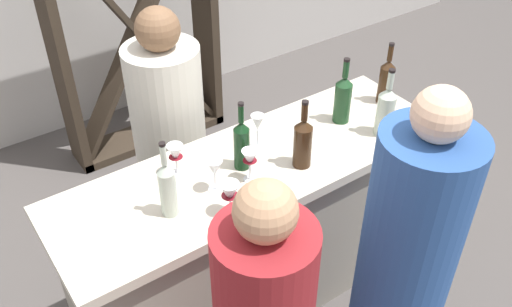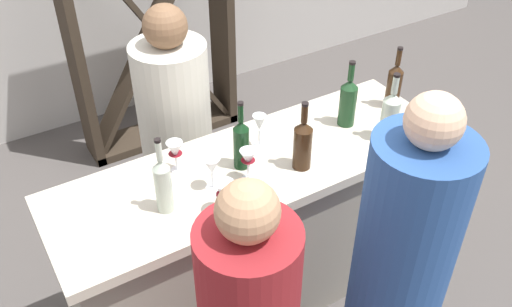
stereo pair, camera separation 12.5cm
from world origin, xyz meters
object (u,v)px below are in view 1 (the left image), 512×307
(wine_rack, at_px, (136,31))
(wine_glass_near_center, at_px, (250,160))
(wine_glass_far_center, at_px, (176,155))
(wine_bottle_center_amber_brown, at_px, (303,142))
(person_left_guest, at_px, (403,271))
(wine_bottle_leftmost_clear_pale, at_px, (168,188))
(wine_bottle_far_right_amber_brown, at_px, (386,80))
(wine_glass_near_left, at_px, (230,194))
(wine_glass_near_right, at_px, (214,169))
(wine_glass_far_left, at_px, (258,124))
(wine_bottle_second_right_olive_green, at_px, (343,98))
(wine_bottle_rightmost_clear_pale, at_px, (386,110))
(wine_bottle_second_left_dark_green, at_px, (242,143))
(person_server_behind, at_px, (171,147))

(wine_rack, relative_size, wine_glass_near_center, 11.29)
(wine_glass_near_center, bearing_deg, wine_glass_far_center, 137.83)
(wine_bottle_center_amber_brown, xyz_separation_m, person_left_guest, (0.08, -0.57, -0.33))
(wine_bottle_leftmost_clear_pale, bearing_deg, wine_bottle_far_right_amber_brown, 5.04)
(wine_glass_near_left, height_order, wine_glass_near_right, wine_glass_near_right)
(wine_glass_near_left, bearing_deg, wine_glass_far_left, 41.43)
(wine_bottle_second_right_olive_green, bearing_deg, wine_bottle_rightmost_clear_pale, -65.57)
(wine_glass_far_left, height_order, person_left_guest, person_left_guest)
(wine_bottle_second_right_olive_green, bearing_deg, wine_bottle_far_right_amber_brown, 1.41)
(wine_bottle_second_left_dark_green, xyz_separation_m, wine_glass_far_left, (0.14, 0.08, -0.00))
(wine_bottle_center_amber_brown, relative_size, wine_bottle_second_right_olive_green, 0.97)
(person_left_guest, bearing_deg, wine_glass_near_center, 20.31)
(wine_glass_near_left, bearing_deg, wine_bottle_rightmost_clear_pale, 3.17)
(wine_glass_near_right, bearing_deg, wine_glass_near_left, -99.45)
(wine_bottle_rightmost_clear_pale, height_order, wine_bottle_far_right_amber_brown, wine_bottle_rightmost_clear_pale)
(wine_glass_far_left, bearing_deg, wine_bottle_leftmost_clear_pale, -162.85)
(wine_glass_near_right, bearing_deg, wine_rack, 75.86)
(person_server_behind, bearing_deg, wine_bottle_leftmost_clear_pale, -12.74)
(wine_bottle_center_amber_brown, height_order, wine_glass_near_left, wine_bottle_center_amber_brown)
(wine_glass_near_left, relative_size, wine_glass_far_center, 1.00)
(wine_bottle_center_amber_brown, relative_size, person_left_guest, 0.21)
(wine_glass_far_center, bearing_deg, wine_rack, 71.50)
(wine_bottle_center_amber_brown, relative_size, wine_bottle_far_right_amber_brown, 1.00)
(wine_bottle_leftmost_clear_pale, relative_size, wine_bottle_center_amber_brown, 1.05)
(wine_glass_near_center, bearing_deg, person_server_behind, 91.86)
(wine_bottle_far_right_amber_brown, height_order, wine_glass_near_left, wine_bottle_far_right_amber_brown)
(wine_bottle_second_left_dark_green, bearing_deg, wine_glass_near_center, -103.02)
(wine_bottle_second_left_dark_green, xyz_separation_m, person_server_behind, (-0.04, 0.62, -0.38))
(wine_bottle_center_amber_brown, distance_m, person_server_behind, 0.89)
(wine_bottle_leftmost_clear_pale, height_order, wine_bottle_rightmost_clear_pale, wine_bottle_leftmost_clear_pale)
(wine_bottle_center_amber_brown, height_order, wine_bottle_rightmost_clear_pale, wine_bottle_rightmost_clear_pale)
(person_left_guest, relative_size, person_server_behind, 1.08)
(wine_rack, distance_m, wine_glass_near_left, 1.92)
(wine_rack, xyz_separation_m, person_server_behind, (-0.30, -1.01, -0.20))
(wine_bottle_leftmost_clear_pale, height_order, wine_bottle_far_right_amber_brown, wine_bottle_leftmost_clear_pale)
(wine_glass_near_left, bearing_deg, wine_glass_near_right, 80.55)
(wine_rack, distance_m, wine_bottle_leftmost_clear_pale, 1.85)
(wine_bottle_second_right_olive_green, xyz_separation_m, person_left_guest, (-0.30, -0.73, -0.33))
(wine_bottle_far_right_amber_brown, bearing_deg, wine_glass_far_left, 176.04)
(wine_bottle_far_right_amber_brown, distance_m, wine_glass_near_center, 0.92)
(wine_glass_far_center, bearing_deg, person_server_behind, 67.42)
(wine_bottle_leftmost_clear_pale, relative_size, wine_glass_near_left, 2.29)
(wine_bottle_second_left_dark_green, height_order, wine_glass_far_left, wine_bottle_second_left_dark_green)
(wine_bottle_rightmost_clear_pale, bearing_deg, wine_rack, 103.30)
(wine_glass_near_right, bearing_deg, wine_bottle_leftmost_clear_pale, -175.48)
(wine_glass_near_center, height_order, wine_glass_far_left, wine_glass_far_left)
(wine_glass_far_center, bearing_deg, wine_bottle_rightmost_clear_pale, -17.06)
(wine_glass_far_center, bearing_deg, wine_bottle_leftmost_clear_pale, -124.83)
(wine_bottle_leftmost_clear_pale, bearing_deg, person_server_behind, 63.66)
(wine_bottle_leftmost_clear_pale, distance_m, wine_glass_near_right, 0.22)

